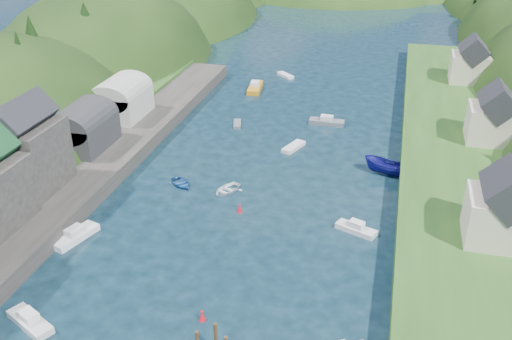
# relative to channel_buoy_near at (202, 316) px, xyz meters

# --- Properties ---
(ground) EXTENTS (600.00, 600.00, 0.00)m
(ground) POSITION_rel_channel_buoy_near_xyz_m (-0.70, 44.27, -0.48)
(ground) COLOR black
(ground) RESTS_ON ground
(hillside_left) EXTENTS (44.00, 245.56, 52.00)m
(hillside_left) POSITION_rel_channel_buoy_near_xyz_m (-45.70, 69.27, -8.51)
(hillside_left) COLOR black
(hillside_left) RESTS_ON ground
(far_hills) EXTENTS (103.00, 68.00, 44.00)m
(far_hills) POSITION_rel_channel_buoy_near_xyz_m (0.52, 168.27, -11.28)
(far_hills) COLOR black
(far_hills) RESTS_ON ground
(hill_trees) EXTENTS (91.35, 151.79, 12.75)m
(hill_trees) POSITION_rel_channel_buoy_near_xyz_m (0.06, 58.16, 10.64)
(hill_trees) COLOR black
(hill_trees) RESTS_ON ground
(quay_left) EXTENTS (12.00, 110.00, 2.00)m
(quay_left) POSITION_rel_channel_buoy_near_xyz_m (-24.70, 14.27, 0.52)
(quay_left) COLOR #2D2B28
(quay_left) RESTS_ON ground
(boat_sheds) EXTENTS (7.00, 21.00, 7.50)m
(boat_sheds) POSITION_rel_channel_buoy_near_xyz_m (-26.70, 33.27, 4.79)
(boat_sheds) COLOR #2D2D30
(boat_sheds) RESTS_ON quay_left
(terrace_right) EXTENTS (16.00, 120.00, 2.40)m
(terrace_right) POSITION_rel_channel_buoy_near_xyz_m (24.30, 34.27, 0.72)
(terrace_right) COLOR #234719
(terrace_right) RESTS_ON ground
(right_bank_cottages) EXTENTS (9.00, 59.24, 8.41)m
(right_bank_cottages) POSITION_rel_channel_buoy_near_xyz_m (27.30, 42.60, 5.36)
(right_bank_cottages) COLOR beige
(right_bank_cottages) RESTS_ON terrace_right
(channel_buoy_near) EXTENTS (0.70, 0.70, 1.10)m
(channel_buoy_near) POSITION_rel_channel_buoy_near_xyz_m (0.00, 0.00, 0.00)
(channel_buoy_near) COLOR #B60E1B
(channel_buoy_near) RESTS_ON ground
(channel_buoy_far) EXTENTS (0.70, 0.70, 1.10)m
(channel_buoy_far) POSITION_rel_channel_buoy_near_xyz_m (-1.81, 18.73, 0.00)
(channel_buoy_far) COLOR #B60E1B
(channel_buoy_far) RESTS_ON ground
(moored_boats) EXTENTS (37.24, 89.84, 2.46)m
(moored_boats) POSITION_rel_channel_buoy_near_xyz_m (-2.23, 19.83, 0.23)
(moored_boats) COLOR navy
(moored_boats) RESTS_ON ground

